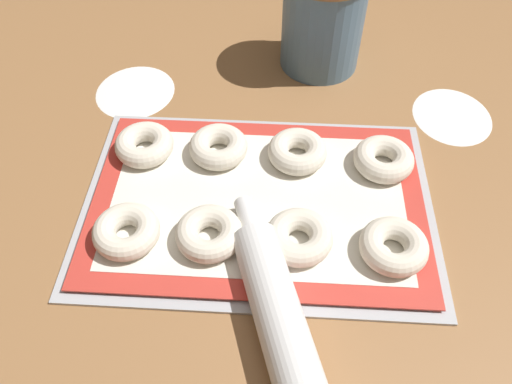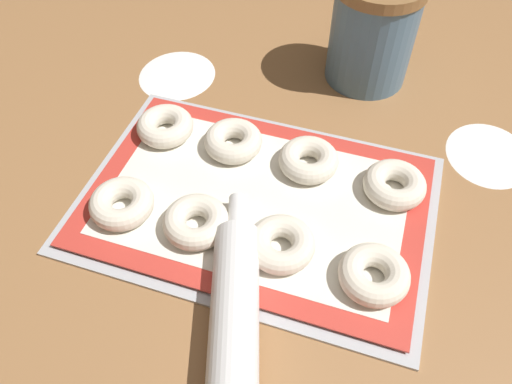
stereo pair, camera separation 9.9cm
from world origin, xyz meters
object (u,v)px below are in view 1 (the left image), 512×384
baking_tray (256,203)px  flour_canister (322,18)px  bagel_back_far_right (382,159)px  rolling_pin (295,376)px  bagel_front_far_right (392,246)px  bagel_front_far_left (124,231)px  bagel_front_mid_right (297,237)px  bagel_back_mid_left (217,147)px  bagel_back_mid_right (296,151)px  bagel_front_mid_left (207,233)px  bagel_back_far_left (143,145)px

baking_tray → flour_canister: flour_canister is taller
bagel_back_far_right → rolling_pin: bearing=-111.1°
bagel_front_far_right → rolling_pin: 0.18m
bagel_front_far_left → bagel_front_mid_right: 0.20m
bagel_back_mid_left → flour_canister: size_ratio=0.49×
baking_tray → rolling_pin: size_ratio=1.05×
bagel_front_far_left → bagel_back_mid_right: (0.19, 0.14, 0.00)m
bagel_front_mid_right → bagel_back_far_right: bearing=49.6°
baking_tray → bagel_front_mid_right: 0.08m
bagel_back_far_right → flour_canister: (-0.08, 0.23, 0.05)m
bagel_front_mid_left → bagel_front_far_right: size_ratio=1.00×
baking_tray → bagel_front_far_right: bagel_front_far_right is taller
bagel_front_mid_right → bagel_back_mid_left: same height
baking_tray → bagel_front_far_right: size_ratio=5.61×
bagel_front_far_right → bagel_front_far_left: bearing=179.5°
bagel_back_mid_left → rolling_pin: size_ratio=0.19×
bagel_front_mid_left → bagel_back_mid_right: bearing=53.7°
rolling_pin → bagel_front_mid_right: bearing=89.6°
bagel_back_far_left → rolling_pin: rolling_pin is taller
bagel_back_far_left → rolling_pin: 0.35m
baking_tray → bagel_back_mid_left: 0.09m
bagel_front_mid_left → bagel_back_far_right: bearing=31.3°
bagel_back_far_right → bagel_back_far_left: bearing=178.5°
bagel_front_mid_right → flour_canister: bearing=85.0°
bagel_back_far_left → bagel_back_mid_right: (0.20, -0.00, 0.00)m
bagel_back_far_right → flour_canister: bearing=108.0°
bagel_back_far_right → rolling_pin: 0.30m
bagel_front_mid_right → baking_tray: bearing=128.4°
bagel_back_mid_right → flour_canister: size_ratio=0.49×
bagel_front_far_right → rolling_pin: (-0.11, -0.15, 0.00)m
bagel_front_mid_right → bagel_back_mid_left: 0.17m
bagel_back_mid_right → bagel_front_far_left: bearing=-144.5°
bagel_back_mid_right → flour_canister: (0.03, 0.23, 0.05)m
rolling_pin → bagel_front_mid_left: bearing=122.9°
bagel_back_far_left → bagel_back_far_right: 0.31m
bagel_back_far_left → bagel_front_mid_right: bearing=-33.6°
flour_canister → bagel_front_mid_left: bearing=-110.2°
bagel_back_mid_left → bagel_back_far_right: (0.21, -0.01, 0.00)m
bagel_front_mid_left → bagel_back_mid_left: size_ratio=1.00×
bagel_front_mid_right → rolling_pin: 0.16m
bagel_front_mid_right → bagel_front_mid_left: bearing=-179.5°
baking_tray → bagel_front_mid_left: bearing=-129.1°
bagel_front_far_left → bagel_back_mid_left: same height
bagel_back_mid_left → bagel_back_mid_right: 0.10m
bagel_front_mid_left → bagel_front_far_left: bearing=-178.4°
bagel_front_mid_left → bagel_back_far_left: same height
bagel_front_far_right → bagel_back_mid_left: 0.25m
bagel_back_mid_right → flour_canister: 0.24m
bagel_back_mid_left → rolling_pin: (0.10, -0.29, 0.00)m
bagel_front_far_left → bagel_back_far_left: bearing=93.0°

